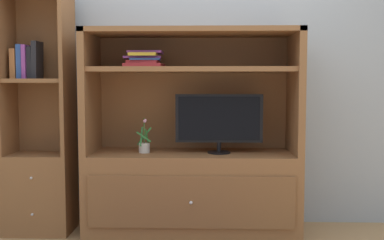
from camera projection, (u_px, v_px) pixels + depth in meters
The scene contains 7 objects.
painted_rear_wall at pixel (194, 51), 3.91m from camera, with size 6.00×0.10×2.80m, color #9EA8B2.
media_console at pixel (192, 169), 3.64m from camera, with size 1.58×0.59×1.53m.
tv_monitor at pixel (219, 120), 3.57m from camera, with size 0.65×0.17×0.44m.
potted_plant at pixel (144, 146), 3.61m from camera, with size 0.11×0.10×0.26m.
magazine_stack at pixel (144, 59), 3.58m from camera, with size 0.30×0.33×0.12m.
bookshelf_tall at pixel (40, 154), 3.67m from camera, with size 0.49×0.37×1.84m.
upright_book_row at pixel (27, 62), 3.61m from camera, with size 0.21×0.16×0.28m.
Camera 1 is at (0.11, -3.19, 1.16)m, focal length 45.02 mm.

